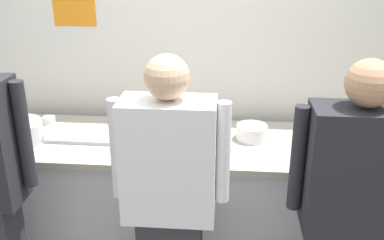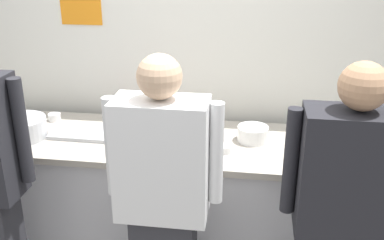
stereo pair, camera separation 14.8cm
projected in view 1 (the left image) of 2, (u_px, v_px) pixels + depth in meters
The scene contains 11 objects.
wall_back at pixel (181, 49), 3.14m from camera, with size 4.94×0.11×2.77m.
prep_counter at pixel (174, 201), 3.02m from camera, with size 3.15×0.75×0.91m.
chef_center at pixel (170, 202), 2.27m from camera, with size 0.60×0.24×1.62m.
chef_far_right at pixel (350, 214), 2.16m from camera, with size 0.60×0.24×1.63m.
plate_stack_front at pixel (174, 137), 2.84m from camera, with size 0.20×0.20×0.05m.
plate_stack_rear at pixel (252, 132), 2.85m from camera, with size 0.19×0.19×0.10m.
mixing_bowl_steel at pixel (16, 132), 2.81m from camera, with size 0.33×0.33×0.13m, color #B7BABF.
sheet_tray at pixel (88, 134), 2.91m from camera, with size 0.48×0.28×0.02m, color #B7BABF.
squeeze_bottle_primary at pixel (132, 115), 2.98m from camera, with size 0.06×0.06×0.21m.
ramekin_red_sauce at pixel (225, 147), 2.70m from camera, with size 0.10×0.10×0.04m.
ramekin_yellow_sauce at pixel (49, 120), 3.10m from camera, with size 0.09×0.09×0.05m.
Camera 1 is at (0.34, -2.18, 2.09)m, focal length 41.86 mm.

